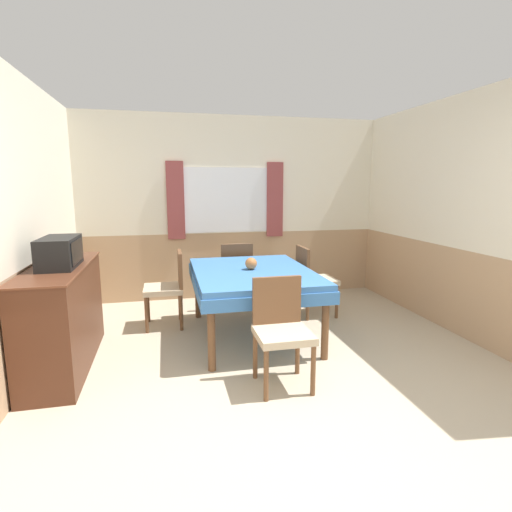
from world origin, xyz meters
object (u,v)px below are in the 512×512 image
Objects in this scene: sideboard at (63,316)px; chair_left_far at (169,285)px; chair_head_near at (281,327)px; vase at (251,264)px; dining_table at (253,279)px; tv at (60,252)px; chair_right_far at (312,277)px; chair_head_window at (235,271)px.

chair_left_far is at bearing 42.60° from sideboard.
chair_head_near is 1.16m from vase.
chair_left_far is at bearing 149.48° from dining_table.
dining_table is 1.91× the size of chair_left_far.
tv is at bearing 134.68° from chair_left_far.
tv is 4.20× the size of vase.
chair_right_far is at bearing -90.00° from chair_left_far.
chair_head_near is at bearing -22.29° from sideboard.
sideboard is (-1.83, 0.75, -0.02)m from chair_head_near.
chair_left_far is 1.28m from sideboard.
dining_table is at bearing -90.00° from chair_head_near.
sideboard reaches higher than chair_head_window.
sideboard reaches higher than chair_left_far.
chair_left_far reaches higher than vase.
chair_head_near is 1.00× the size of chair_head_window.
chair_left_far is 6.80× the size of vase.
dining_table is at bearing 10.71° from sideboard.
tv is (-1.80, -1.48, 0.57)m from chair_head_window.
tv is (-1.80, -0.38, 0.43)m from dining_table.
dining_table is 1.89m from tv.
chair_head_window is 2.33m from sideboard.
chair_left_far is (-0.89, 0.52, -0.15)m from dining_table.
vase is at bearing 12.87° from tv.
chair_head_near is 1.84m from chair_left_far.
chair_head_near is 1.00× the size of chair_right_far.
sideboard is at bearing -141.76° from chair_head_window.
chair_left_far is 1.41m from tv.
sideboard is (-1.83, -0.35, -0.16)m from dining_table.
sideboard is at bearing -22.29° from chair_head_near.
chair_right_far is at bearing 28.97° from vase.
dining_table is 1.91× the size of chair_head_near.
chair_head_near reaches higher than vase.
vase is (0.87, -0.50, 0.31)m from chair_left_far.
dining_table is at bearing 12.01° from tv.
dining_table is at bearing -120.52° from chair_left_far.
dining_table is 1.04m from chair_left_far.
vase reaches higher than dining_table.
sideboard is at bearing 127.45° from tv.
chair_right_far is at bearing -32.94° from chair_head_window.
chair_left_far is (-0.89, -0.57, 0.00)m from chair_head_window.
dining_table is 1.12× the size of sideboard.
chair_head_near is at bearing -151.31° from chair_left_far.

